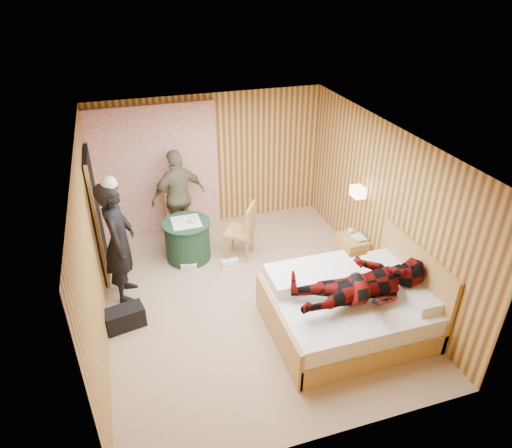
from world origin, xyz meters
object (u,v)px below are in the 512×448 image
object	(u,v)px
duffel_bag	(125,318)
nightstand	(352,250)
man_at_table	(179,196)
woman_standing	(119,242)
chair_near	(244,227)
chair_far	(180,213)
bed	(349,307)
wall_lamp	(358,192)
round_table	(188,240)
man_on_bed	(365,277)

from	to	relation	value
duffel_bag	nightstand	bearing A→B (deg)	-4.60
duffel_bag	man_at_table	xyz separation A→B (m)	(1.15, 2.11, 0.71)
woman_standing	duffel_bag	bearing A→B (deg)	-176.12
chair_near	woman_standing	xyz separation A→B (m)	(-2.01, -0.47, 0.37)
chair_far	chair_near	size ratio (longest dim) A/B	0.93
bed	duffel_bag	world-z (taller)	bed
bed	woman_standing	size ratio (longest dim) A/B	1.12
duffel_bag	woman_standing	size ratio (longest dim) A/B	0.28
chair_far	woman_standing	xyz separation A→B (m)	(-1.06, -1.35, 0.41)
duffel_bag	man_at_table	bearing A→B (deg)	50.06
wall_lamp	woman_standing	distance (m)	3.72
wall_lamp	round_table	bearing A→B (deg)	161.07
chair_near	man_at_table	distance (m)	1.34
nightstand	round_table	bearing A→B (deg)	158.97
nightstand	man_at_table	world-z (taller)	man_at_table
nightstand	duffel_bag	size ratio (longest dim) A/B	0.99
chair_far	man_on_bed	size ratio (longest dim) A/B	0.53
nightstand	bed	bearing A→B (deg)	-119.09
duffel_bag	man_on_bed	bearing A→B (deg)	-32.38
bed	round_table	size ratio (longest dim) A/B	2.63
nightstand	chair_far	world-z (taller)	chair_far
chair_far	man_on_bed	world-z (taller)	man_on_bed
duffel_bag	man_at_table	world-z (taller)	man_at_table
bed	duffel_bag	size ratio (longest dim) A/B	3.97
man_at_table	round_table	bearing A→B (deg)	73.20
round_table	man_on_bed	world-z (taller)	man_on_bed
chair_far	man_at_table	size ratio (longest dim) A/B	0.54
wall_lamp	chair_near	xyz separation A→B (m)	(-1.69, 0.66, -0.72)
round_table	chair_far	bearing A→B (deg)	91.71
woman_standing	man_on_bed	xyz separation A→B (m)	(2.93, -1.88, 0.06)
wall_lamp	duffel_bag	xyz separation A→B (m)	(-3.77, -0.53, -1.15)
nightstand	chair_far	bearing A→B (deg)	147.86
chair_near	man_on_bed	xyz separation A→B (m)	(0.91, -2.35, 0.42)
nightstand	man_on_bed	distance (m)	1.90
woman_standing	wall_lamp	bearing A→B (deg)	-83.39
nightstand	round_table	size ratio (longest dim) A/B	0.65
round_table	man_on_bed	bearing A→B (deg)	-54.42
nightstand	woman_standing	distance (m)	3.73
bed	nightstand	xyz separation A→B (m)	(0.76, 1.37, -0.07)
chair_near	woman_standing	bearing A→B (deg)	-45.10
round_table	chair_far	distance (m)	0.67
wall_lamp	bed	bearing A→B (deg)	-118.85
bed	man_at_table	xyz separation A→B (m)	(-1.82, 3.03, 0.53)
man_at_table	man_on_bed	bearing A→B (deg)	102.78
nightstand	chair_near	xyz separation A→B (m)	(-1.64, 0.76, 0.32)
man_at_table	nightstand	bearing A→B (deg)	130.36
nightstand	chair_near	distance (m)	1.84
bed	man_on_bed	xyz separation A→B (m)	(0.03, -0.23, 0.67)
round_table	duffel_bag	distance (m)	1.85
wall_lamp	duffel_bag	distance (m)	3.98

